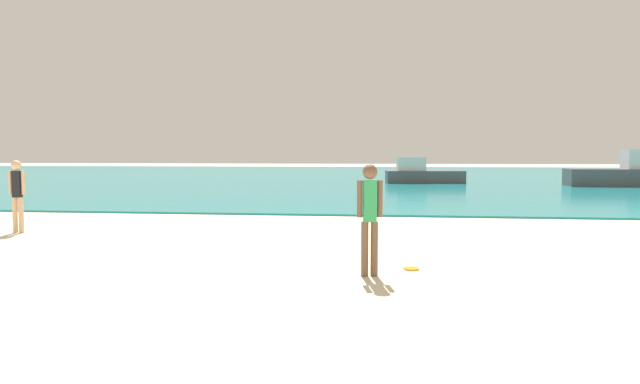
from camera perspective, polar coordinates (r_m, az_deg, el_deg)
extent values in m
cube|color=teal|center=(45.61, 4.68, 1.75)|extent=(160.00, 60.00, 0.06)
cylinder|color=brown|center=(8.01, 4.69, -5.96)|extent=(0.11, 0.11, 0.80)
cylinder|color=brown|center=(8.04, 5.69, -5.94)|extent=(0.11, 0.11, 0.80)
cube|color=#2DA35B|center=(7.94, 5.22, -0.95)|extent=(0.20, 0.15, 0.60)
sphere|color=brown|center=(7.91, 5.24, 2.12)|extent=(0.22, 0.22, 0.22)
cylinder|color=brown|center=(7.91, 4.17, -0.72)|extent=(0.08, 0.08, 0.53)
cylinder|color=brown|center=(7.96, 6.27, -0.70)|extent=(0.08, 0.08, 0.53)
cylinder|color=orange|center=(8.63, 9.50, -7.91)|extent=(0.25, 0.25, 0.03)
cylinder|color=#DDAD84|center=(14.18, -29.25, -2.12)|extent=(0.11, 0.11, 0.81)
cylinder|color=#DDAD84|center=(14.10, -28.76, -2.13)|extent=(0.11, 0.11, 0.81)
cube|color=black|center=(14.09, -29.10, 0.73)|extent=(0.19, 0.13, 0.61)
sphere|color=#DDAD84|center=(14.07, -29.16, 2.48)|extent=(0.22, 0.22, 0.22)
cylinder|color=#DDAD84|center=(14.17, -29.62, 0.87)|extent=(0.08, 0.08, 0.54)
cylinder|color=#DDAD84|center=(14.01, -28.59, 0.87)|extent=(0.08, 0.08, 0.54)
cube|color=#4C4C51|center=(33.30, 10.89, 1.57)|extent=(4.72, 1.92, 0.74)
cube|color=silver|center=(33.14, 9.50, 2.92)|extent=(1.75, 1.19, 0.83)
cube|color=#4C4C51|center=(33.62, 29.15, 1.32)|extent=(5.88, 2.12, 0.93)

